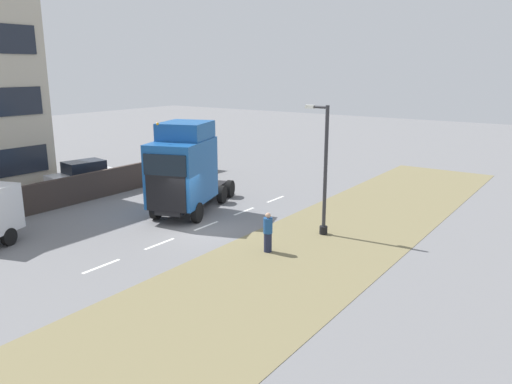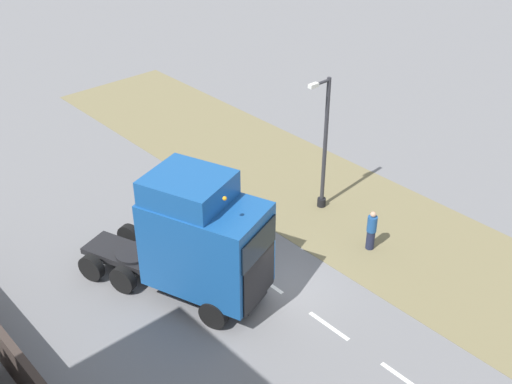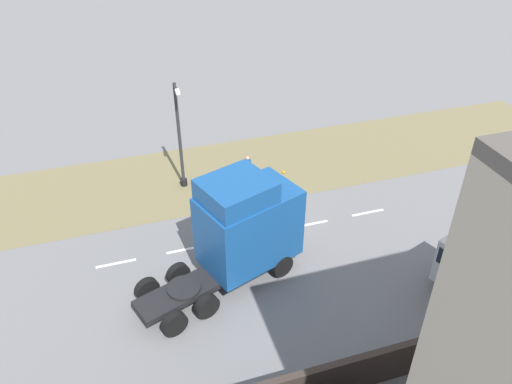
{
  "view_description": "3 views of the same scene",
  "coord_description": "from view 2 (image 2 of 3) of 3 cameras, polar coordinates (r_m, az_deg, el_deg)",
  "views": [
    {
      "loc": [
        -15.73,
        17.35,
        7.69
      ],
      "look_at": [
        -1.4,
        -3.06,
        1.47
      ],
      "focal_mm": 35.0,
      "sensor_mm": 36.0,
      "label": 1
    },
    {
      "loc": [
        12.82,
        13.06,
        15.44
      ],
      "look_at": [
        -0.74,
        -2.09,
        3.02
      ],
      "focal_mm": 45.0,
      "sensor_mm": 36.0,
      "label": 2
    },
    {
      "loc": [
        17.99,
        -6.09,
        15.56
      ],
      "look_at": [
        -0.09,
        -0.38,
        2.5
      ],
      "focal_mm": 35.0,
      "sensor_mm": 36.0,
      "label": 3
    }
  ],
  "objects": [
    {
      "name": "lamp_post",
      "position": [
        27.33,
        6.02,
        3.5
      ],
      "size": [
        1.31,
        0.38,
        6.07
      ],
      "color": "black",
      "rests_on": "ground"
    },
    {
      "name": "pedestrian",
      "position": [
        25.9,
        10.22,
        -3.41
      ],
      "size": [
        0.39,
        0.39,
        1.75
      ],
      "color": "#1E233D",
      "rests_on": "ground"
    },
    {
      "name": "grass_verge",
      "position": [
        27.62,
        11.11,
        -3.22
      ],
      "size": [
        7.0,
        44.0,
        0.01
      ],
      "color": "olive",
      "rests_on": "ground"
    },
    {
      "name": "lorry_cab",
      "position": [
        22.27,
        -5.04,
        -4.3
      ],
      "size": [
        4.76,
        7.63,
        5.08
      ],
      "rotation": [
        0.0,
        0.0,
        0.34
      ],
      "color": "black",
      "rests_on": "ground"
    },
    {
      "name": "lane_markings",
      "position": [
        24.33,
        0.89,
        -7.96
      ],
      "size": [
        0.16,
        14.6,
        0.0
      ],
      "color": "white",
      "rests_on": "ground"
    },
    {
      "name": "ground_plane",
      "position": [
        23.95,
        2.04,
        -8.76
      ],
      "size": [
        120.0,
        120.0,
        0.0
      ],
      "primitive_type": "plane",
      "color": "slate",
      "rests_on": "ground"
    }
  ]
}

